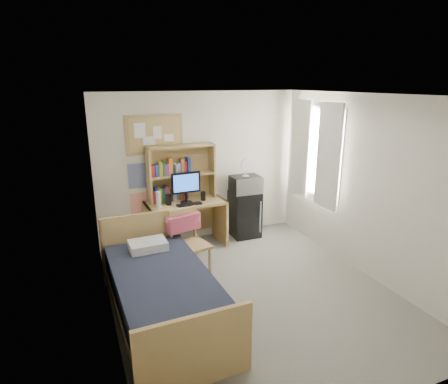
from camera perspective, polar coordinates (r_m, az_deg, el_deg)
name	(u,v)px	position (r m, az deg, el deg)	size (l,w,h in m)	color
floor	(251,293)	(5.27, 4.20, -15.09)	(3.60, 4.20, 0.02)	gray
ceiling	(256,95)	(4.50, 4.92, 14.54)	(3.60, 4.20, 0.02)	white
wall_back	(200,167)	(6.60, -3.67, 3.78)	(3.60, 0.04, 2.60)	white
wall_front	(377,280)	(3.15, 22.34, -12.28)	(3.60, 0.04, 2.60)	white
wall_left	(105,221)	(4.27, -17.69, -4.17)	(0.04, 4.20, 2.60)	white
wall_right	(366,187)	(5.74, 20.83, 0.76)	(0.04, 4.20, 2.60)	white
window_unit	(315,152)	(6.54, 13.68, 5.91)	(0.10, 1.40, 1.70)	white
curtain_left	(328,157)	(6.21, 15.60, 5.23)	(0.04, 0.55, 1.70)	white
curtain_right	(300,149)	(6.85, 11.53, 6.50)	(0.04, 0.55, 1.70)	white
bulletin_board	(154,134)	(6.27, -10.57, 8.63)	(0.94, 0.03, 0.64)	tan
poster_wave	(137,176)	(6.35, -13.09, 2.40)	(0.30, 0.01, 0.42)	navy
poster_japan	(139,203)	(6.47, -12.82, -1.64)	(0.28, 0.01, 0.36)	red
desk	(186,224)	(6.43, -5.83, -4.93)	(1.31, 0.65, 0.82)	tan
desk_chair	(191,245)	(5.41, -5.03, -8.04)	(0.51, 0.51, 1.02)	tan
mini_fridge	(245,214)	(6.88, 3.15, -3.33)	(0.49, 0.49, 0.84)	black
bed	(164,298)	(4.64, -9.14, -15.61)	(1.10, 2.19, 0.60)	black
hutch	(181,173)	(6.31, -6.50, 2.93)	(1.14, 0.29, 0.93)	tan
monitor	(186,188)	(6.16, -5.82, 0.68)	(0.49, 0.04, 0.52)	black
keyboard	(189,204)	(6.11, -5.33, -1.90)	(0.41, 0.13, 0.02)	black
speaker_left	(169,200)	(6.13, -8.43, -1.21)	(0.07, 0.07, 0.17)	black
speaker_right	(203,196)	(6.31, -3.20, -0.62)	(0.06, 0.06, 0.15)	black
water_bottle	(158,199)	(6.04, -9.98, -1.12)	(0.08, 0.08, 0.26)	silver
hoodie	(184,223)	(5.46, -6.18, -4.65)	(0.50, 0.15, 0.24)	#CF4E68
microwave	(245,184)	(6.69, 3.29, 1.20)	(0.51, 0.39, 0.30)	silver
desk_fan	(246,168)	(6.62, 3.33, 3.69)	(0.24, 0.24, 0.30)	silver
pillow	(148,245)	(5.11, -11.52, -7.95)	(0.48, 0.34, 0.12)	silver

